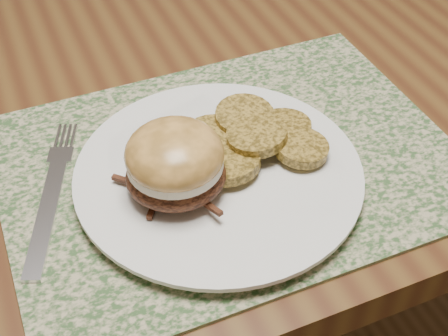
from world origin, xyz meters
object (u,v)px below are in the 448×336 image
Objects in this scene: dinner_plate at (219,175)px; pork_sandwich at (175,163)px; dining_table at (169,85)px; fork at (52,193)px.

dinner_plate is 2.32× the size of pork_sandwich.
dining_table is 13.41× the size of pork_sandwich.
fork is at bearing 163.42° from dinner_plate.
pork_sandwich is (-0.09, -0.29, 0.13)m from dining_table.
dining_table is 7.66× the size of fork.
pork_sandwich is at bearing -5.93° from fork.
dinner_plate is at bearing 4.71° from fork.
fork is (-0.11, 0.05, -0.05)m from pork_sandwich.
fork is at bearing -129.73° from dining_table.
dinner_plate reaches higher than dining_table.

